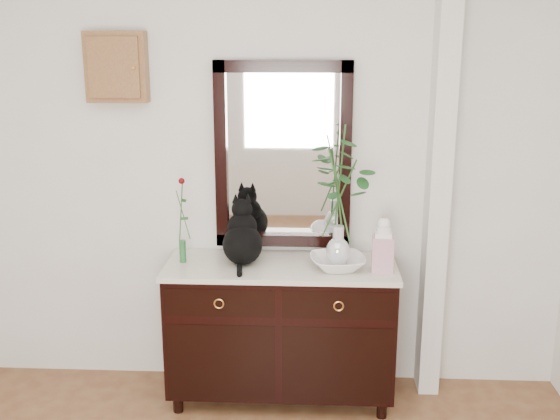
# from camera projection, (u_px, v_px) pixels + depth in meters

# --- Properties ---
(wall_back) EXTENTS (3.60, 0.04, 2.70)m
(wall_back) POSITION_uv_depth(u_px,v_px,m) (266.00, 170.00, 3.88)
(wall_back) COLOR white
(wall_back) RESTS_ON ground
(pilaster) EXTENTS (0.12, 0.20, 2.70)m
(pilaster) POSITION_uv_depth(u_px,v_px,m) (439.00, 175.00, 3.75)
(pilaster) COLOR white
(pilaster) RESTS_ON ground
(sideboard) EXTENTS (1.33, 0.52, 0.82)m
(sideboard) POSITION_uv_depth(u_px,v_px,m) (281.00, 325.00, 3.86)
(sideboard) COLOR black
(sideboard) RESTS_ON ground
(wall_mirror) EXTENTS (0.80, 0.06, 1.10)m
(wall_mirror) POSITION_uv_depth(u_px,v_px,m) (283.00, 156.00, 3.84)
(wall_mirror) COLOR black
(wall_mirror) RESTS_ON wall_back
(key_cabinet) EXTENTS (0.35, 0.10, 0.40)m
(key_cabinet) POSITION_uv_depth(u_px,v_px,m) (117.00, 67.00, 3.73)
(key_cabinet) COLOR brown
(key_cabinet) RESTS_ON wall_back
(cat) EXTENTS (0.30, 0.35, 0.37)m
(cat) POSITION_uv_depth(u_px,v_px,m) (242.00, 232.00, 3.74)
(cat) COLOR black
(cat) RESTS_ON sideboard
(lotus_bowl) EXTENTS (0.35, 0.35, 0.08)m
(lotus_bowl) POSITION_uv_depth(u_px,v_px,m) (338.00, 262.00, 3.68)
(lotus_bowl) COLOR white
(lotus_bowl) RESTS_ON sideboard
(vase_branches) EXTENTS (0.51, 0.51, 0.81)m
(vase_branches) POSITION_uv_depth(u_px,v_px,m) (339.00, 195.00, 3.58)
(vase_branches) COLOR silver
(vase_branches) RESTS_ON lotus_bowl
(bud_vase_rose) EXTENTS (0.07, 0.07, 0.51)m
(bud_vase_rose) POSITION_uv_depth(u_px,v_px,m) (181.00, 220.00, 3.73)
(bud_vase_rose) COLOR #286632
(bud_vase_rose) RESTS_ON sideboard
(ginger_jar) EXTENTS (0.12, 0.12, 0.32)m
(ginger_jar) POSITION_uv_depth(u_px,v_px,m) (383.00, 244.00, 3.62)
(ginger_jar) COLOR white
(ginger_jar) RESTS_ON sideboard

